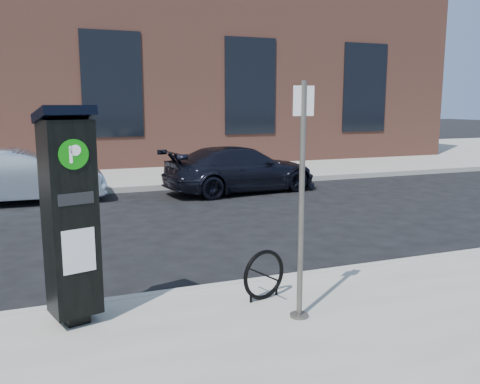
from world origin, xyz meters
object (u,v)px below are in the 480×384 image
sign_pole (301,204)px  bike_rack (264,275)px  car_dark (241,169)px  car_silver (20,177)px  parking_kiosk (70,215)px

sign_pole → bike_rack: (-0.14, 0.59, -0.92)m
sign_pole → car_dark: 8.63m
sign_pole → car_dark: (2.55, 8.21, -0.74)m
car_dark → sign_pole: bearing=155.7°
car_dark → car_silver: bearing=78.6°
parking_kiosk → car_dark: (4.74, 7.50, -0.66)m
parking_kiosk → bike_rack: bearing=-18.8°
parking_kiosk → car_silver: 7.99m
parking_kiosk → sign_pole: (2.19, -0.71, 0.08)m
sign_pole → bike_rack: bearing=108.7°
parking_kiosk → bike_rack: 2.21m
bike_rack → car_silver: 8.52m
car_dark → bike_rack: bearing=153.5°
car_silver → car_dark: size_ratio=0.92×
parking_kiosk → car_dark: bearing=42.3°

